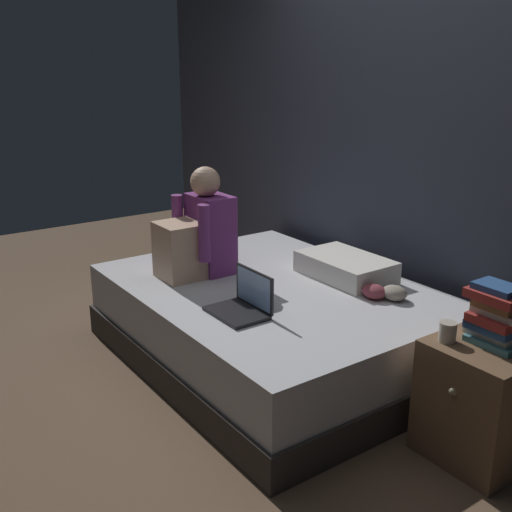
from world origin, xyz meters
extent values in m
plane|color=brown|center=(0.00, 0.00, 0.00)|extent=(8.00, 8.00, 0.00)
cube|color=#383D4C|center=(0.00, 1.20, 1.35)|extent=(5.60, 0.10, 2.70)
cube|color=#332D2B|center=(-0.20, 0.30, 0.09)|extent=(2.00, 1.50, 0.19)
cube|color=silver|center=(-0.20, 0.30, 0.33)|extent=(1.96, 1.46, 0.28)
cube|color=brown|center=(1.10, 0.50, 0.27)|extent=(0.44, 0.44, 0.55)
sphere|color=gray|center=(1.10, 0.28, 0.39)|extent=(0.04, 0.04, 0.04)
cube|color=#75337A|center=(-0.64, 0.15, 0.71)|extent=(0.30, 0.20, 0.48)
sphere|color=tan|center=(-0.64, 0.12, 1.03)|extent=(0.18, 0.18, 0.18)
cube|color=tan|center=(-0.64, -0.07, 0.64)|extent=(0.26, 0.24, 0.34)
cylinder|color=#75337A|center=(-0.80, 0.01, 0.77)|extent=(0.07, 0.07, 0.34)
cylinder|color=#75337A|center=(-0.48, 0.01, 0.77)|extent=(0.07, 0.07, 0.34)
cube|color=black|center=(0.04, -0.11, 0.48)|extent=(0.32, 0.22, 0.02)
cube|color=black|center=(0.04, 0.01, 0.59)|extent=(0.32, 0.01, 0.20)
cube|color=#8CB2EA|center=(0.04, 0.00, 0.59)|extent=(0.29, 0.00, 0.18)
cube|color=silver|center=(-0.06, 0.75, 0.53)|extent=(0.56, 0.36, 0.13)
cube|color=teal|center=(1.11, 0.52, 0.56)|extent=(0.22, 0.14, 0.03)
cube|color=beige|center=(1.09, 0.53, 0.59)|extent=(0.21, 0.13, 0.04)
cube|color=#284C84|center=(1.10, 0.52, 0.63)|extent=(0.21, 0.15, 0.04)
cube|color=#9E2D28|center=(1.10, 0.51, 0.66)|extent=(0.20, 0.15, 0.04)
cube|color=beige|center=(1.12, 0.53, 0.70)|extent=(0.22, 0.13, 0.03)
cube|color=brown|center=(1.10, 0.53, 0.73)|extent=(0.18, 0.14, 0.04)
cube|color=#9E2D28|center=(1.10, 0.52, 0.77)|extent=(0.23, 0.16, 0.04)
cube|color=#284C84|center=(1.09, 0.53, 0.80)|extent=(0.18, 0.13, 0.03)
cylinder|color=#BCB2A3|center=(0.97, 0.38, 0.59)|extent=(0.08, 0.08, 0.09)
ellipsoid|color=gray|center=(0.36, 0.72, 0.51)|extent=(0.15, 0.12, 0.08)
ellipsoid|color=#8E3D47|center=(0.28, 0.64, 0.51)|extent=(0.14, 0.12, 0.08)
camera|label=1|loc=(2.49, -1.72, 1.72)|focal=43.19mm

